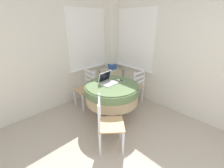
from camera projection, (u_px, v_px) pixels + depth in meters
name	position (u px, v px, depth m)	size (l,w,h in m)	color
corner_room_shell	(114.00, 55.00, 3.03)	(4.59, 4.84, 2.55)	silver
round_dining_table	(112.00, 92.00, 3.01)	(1.08, 1.08, 0.77)	#4C3D2D
laptop	(108.00, 81.00, 2.98)	(0.33, 0.28, 0.22)	white
computer_mouse	(118.00, 80.00, 3.11)	(0.05, 0.08, 0.04)	white
cell_phone	(121.00, 80.00, 3.12)	(0.09, 0.13, 0.01)	#B2B7BC
dining_chair_near_back_window	(86.00, 89.00, 3.54)	(0.41, 0.41, 0.90)	tan
dining_chair_near_right_window	(134.00, 87.00, 3.61)	(0.42, 0.42, 0.90)	tan
dining_chair_camera_near	(108.00, 124.00, 2.34)	(0.57, 0.57, 0.90)	tan
corner_cabinet	(111.00, 80.00, 4.36)	(0.49, 0.49, 0.66)	beige
storage_box	(112.00, 66.00, 4.23)	(0.16, 0.19, 0.13)	#2D4C93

